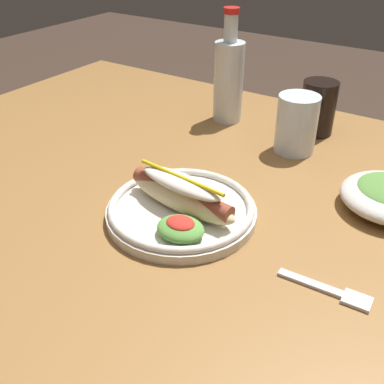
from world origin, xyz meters
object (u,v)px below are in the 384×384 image
Objects in this scene: water_cup at (297,124)px; glass_bottle at (229,78)px; hot_dog_plate at (181,206)px; fork at (332,291)px; soda_cup at (318,108)px.

glass_bottle is (-0.19, 0.06, 0.04)m from water_cup.
water_cup is at bearing 80.30° from hot_dog_plate.
hot_dog_plate is 0.32m from water_cup.
soda_cup is at bearing 110.59° from fork.
fork is 0.40m from water_cup.
glass_bottle reaches higher than hot_dog_plate.
soda_cup reaches higher than fork.
glass_bottle reaches higher than water_cup.
hot_dog_plate is 0.25m from fork.
soda_cup is (-0.19, 0.45, 0.05)m from fork.
water_cup is 0.20m from glass_bottle.
glass_bottle is (-0.14, 0.38, 0.07)m from hot_dog_plate.
soda_cup is 0.46× the size of glass_bottle.
water_cup is at bearing 117.14° from fork.
soda_cup is at bearing 87.97° from water_cup.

